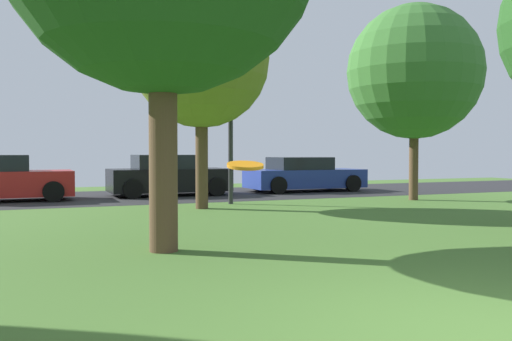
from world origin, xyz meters
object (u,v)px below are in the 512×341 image
oak_tree_center (201,60)px  parked_car_black (168,177)px  parked_car_red (0,180)px  street_lamp_post (231,127)px  parked_car_blue (304,175)px  oak_tree_left (415,72)px  frisbee_disc (245,166)px

oak_tree_center → parked_car_black: (0.25, 4.81, -3.33)m
oak_tree_center → parked_car_red: bearing=138.6°
parked_car_red → street_lamp_post: bearing=-29.3°
parked_car_blue → parked_car_red: bearing=-178.4°
parked_car_blue → street_lamp_post: bearing=-139.0°
oak_tree_left → parked_car_red: oak_tree_left is taller
parked_car_red → parked_car_black: size_ratio=1.02×
oak_tree_left → parked_car_red: size_ratio=1.47×
frisbee_disc → street_lamp_post: street_lamp_post is taller
oak_tree_center → frisbee_disc: (-3.00, -10.76, -2.55)m
parked_car_black → street_lamp_post: 4.25m
frisbee_disc → parked_car_blue: frisbee_disc is taller
oak_tree_left → street_lamp_post: oak_tree_left is taller
oak_tree_center → oak_tree_left: 7.03m
frisbee_disc → parked_car_red: frisbee_disc is taller
oak_tree_left → parked_car_blue: bearing=106.4°
frisbee_disc → parked_car_blue: 17.82m
frisbee_disc → parked_car_black: size_ratio=0.08×
parked_car_blue → oak_tree_center: bearing=-139.3°
street_lamp_post → frisbee_disc: bearing=-109.6°
oak_tree_left → parked_car_black: size_ratio=1.50×
street_lamp_post → parked_car_blue: bearing=41.0°
oak_tree_center → parked_car_black: oak_tree_center is taller
oak_tree_left → parked_car_red: (-12.14, 4.51, -3.39)m
oak_tree_center → frisbee_disc: 11.46m
frisbee_disc → street_lamp_post: size_ratio=0.07×
parked_car_red → parked_car_black: bearing=3.2°
parked_car_blue → street_lamp_post: size_ratio=1.00×
frisbee_disc → oak_tree_center: bearing=74.4°
oak_tree_center → parked_car_black: size_ratio=1.42×
oak_tree_left → parked_car_blue: 6.08m
oak_tree_left → parked_car_red: 13.39m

